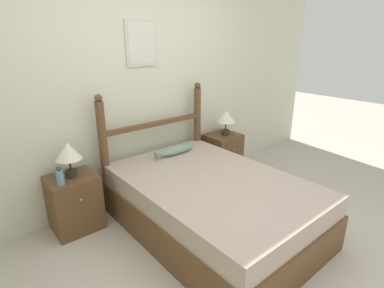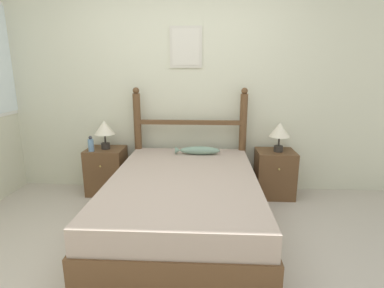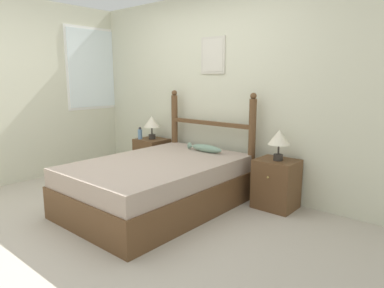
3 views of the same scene
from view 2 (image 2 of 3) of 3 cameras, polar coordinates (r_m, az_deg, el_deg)
name	(u,v)px [view 2 (image 2 of 3)]	position (r m, az deg, el deg)	size (l,w,h in m)	color
ground_plane	(163,271)	(2.50, -5.49, -22.87)	(16.00, 16.00, 0.00)	#B7AD9E
wall_back	(181,88)	(3.73, -2.06, 10.62)	(6.40, 0.08, 2.55)	beige
bed	(184,204)	(2.87, -1.54, -11.31)	(1.37, 2.01, 0.55)	brown
headboard	(190,138)	(3.65, -0.42, 1.06)	(1.37, 0.09, 1.29)	brown
nightstand_left	(107,171)	(3.86, -15.93, -4.89)	(0.44, 0.41, 0.56)	brown
nightstand_right	(274,173)	(3.75, 15.44, -5.43)	(0.44, 0.41, 0.56)	brown
table_lamp_left	(104,129)	(3.73, -16.34, 2.78)	(0.24, 0.24, 0.34)	#2D2823
table_lamp_right	(280,131)	(3.60, 16.35, 2.37)	(0.24, 0.24, 0.34)	#2D2823
bottle	(91,144)	(3.70, -18.70, -0.06)	(0.06, 0.06, 0.18)	#668CB2
fish_pillow	(198,150)	(3.44, 1.17, -1.24)	(0.51, 0.11, 0.09)	gray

